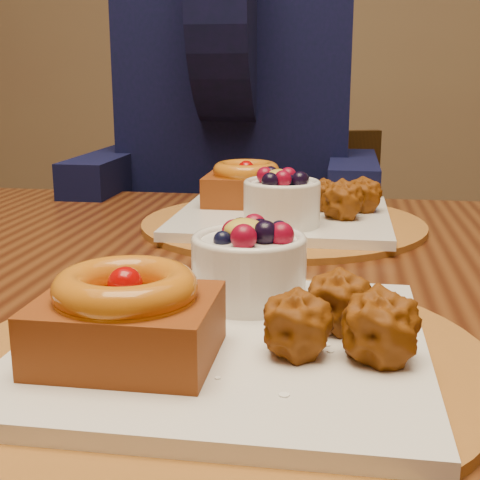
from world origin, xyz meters
name	(u,v)px	position (x,y,z in m)	size (l,w,h in m)	color
dining_table	(263,343)	(0.08, 0.10, 0.68)	(1.60, 0.90, 0.76)	#331409
place_setting_near	(223,324)	(0.08, -0.12, 0.78)	(0.38, 0.38, 0.09)	brown
place_setting_far	(280,208)	(0.08, 0.31, 0.78)	(0.38, 0.38, 0.09)	brown
chair_far	(311,296)	(0.10, 0.91, 0.46)	(0.51, 0.51, 0.82)	black
diner	(238,103)	(-0.04, 0.71, 0.90)	(0.52, 0.50, 0.84)	black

